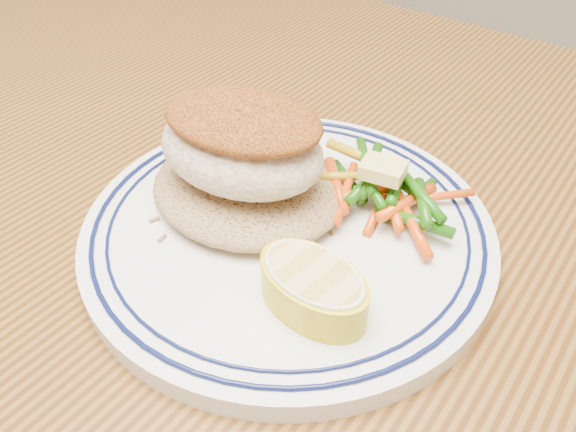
{
  "coord_description": "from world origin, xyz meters",
  "views": [
    {
      "loc": [
        0.17,
        -0.21,
        1.01
      ],
      "look_at": [
        0.01,
        0.02,
        0.77
      ],
      "focal_mm": 35.0,
      "sensor_mm": 36.0,
      "label": 1
    }
  ],
  "objects_px": {
    "dining_table": "(268,339)",
    "lemon_wedge": "(313,287)",
    "fish_fillet": "(242,142)",
    "vegetable_pile": "(383,191)",
    "rice_pilaf": "(248,184)",
    "plate": "(288,228)"
  },
  "relations": [
    {
      "from": "lemon_wedge",
      "to": "plate",
      "type": "bearing_deg",
      "value": 137.93
    },
    {
      "from": "dining_table",
      "to": "rice_pilaf",
      "type": "height_order",
      "value": "rice_pilaf"
    },
    {
      "from": "plate",
      "to": "lemon_wedge",
      "type": "distance_m",
      "value": 0.08
    },
    {
      "from": "vegetable_pile",
      "to": "lemon_wedge",
      "type": "xyz_separation_m",
      "value": [
        0.01,
        -0.1,
        0.0
      ]
    },
    {
      "from": "dining_table",
      "to": "lemon_wedge",
      "type": "distance_m",
      "value": 0.14
    },
    {
      "from": "fish_fillet",
      "to": "lemon_wedge",
      "type": "xyz_separation_m",
      "value": [
        0.09,
        -0.05,
        -0.03
      ]
    },
    {
      "from": "lemon_wedge",
      "to": "fish_fillet",
      "type": "bearing_deg",
      "value": 152.07
    },
    {
      "from": "rice_pilaf",
      "to": "fish_fillet",
      "type": "relative_size",
      "value": 1.11
    },
    {
      "from": "dining_table",
      "to": "rice_pilaf",
      "type": "xyz_separation_m",
      "value": [
        -0.03,
        0.02,
        0.12
      ]
    },
    {
      "from": "rice_pilaf",
      "to": "fish_fillet",
      "type": "height_order",
      "value": "fish_fillet"
    },
    {
      "from": "lemon_wedge",
      "to": "dining_table",
      "type": "bearing_deg",
      "value": 152.54
    },
    {
      "from": "fish_fillet",
      "to": "rice_pilaf",
      "type": "bearing_deg",
      "value": 89.45
    },
    {
      "from": "rice_pilaf",
      "to": "fish_fillet",
      "type": "bearing_deg",
      "value": -90.55
    },
    {
      "from": "plate",
      "to": "vegetable_pile",
      "type": "height_order",
      "value": "vegetable_pile"
    },
    {
      "from": "dining_table",
      "to": "vegetable_pile",
      "type": "height_order",
      "value": "vegetable_pile"
    },
    {
      "from": "rice_pilaf",
      "to": "lemon_wedge",
      "type": "distance_m",
      "value": 0.1
    },
    {
      "from": "plate",
      "to": "vegetable_pile",
      "type": "xyz_separation_m",
      "value": [
        0.04,
        0.05,
        0.02
      ]
    },
    {
      "from": "plate",
      "to": "lemon_wedge",
      "type": "relative_size",
      "value": 3.67
    },
    {
      "from": "fish_fillet",
      "to": "vegetable_pile",
      "type": "distance_m",
      "value": 0.1
    },
    {
      "from": "fish_fillet",
      "to": "lemon_wedge",
      "type": "distance_m",
      "value": 0.11
    },
    {
      "from": "vegetable_pile",
      "to": "fish_fillet",
      "type": "bearing_deg",
      "value": -146.31
    },
    {
      "from": "dining_table",
      "to": "lemon_wedge",
      "type": "relative_size",
      "value": 20.36
    }
  ]
}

